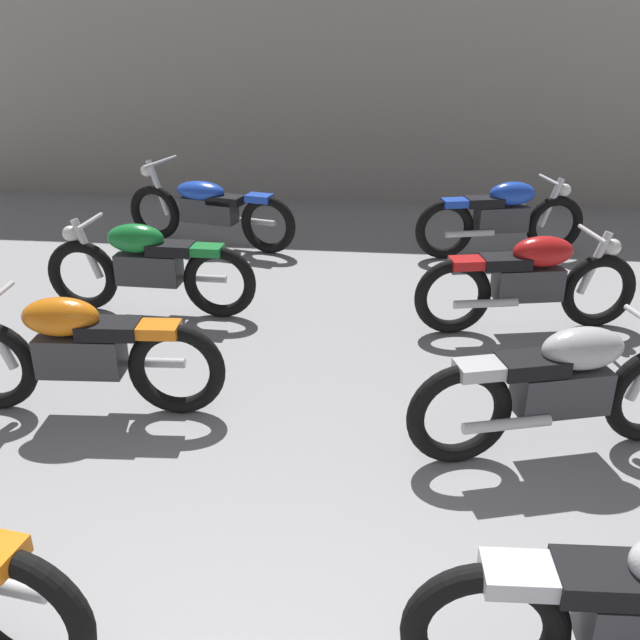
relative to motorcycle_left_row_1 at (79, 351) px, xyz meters
name	(u,v)px	position (x,y,z in m)	size (l,w,h in m)	color
back_wall	(364,71)	(1.59, 6.20, 1.34)	(13.24, 0.24, 3.60)	#9E998E
motorcycle_left_row_1	(79,351)	(0.00, 0.00, 0.00)	(1.97, 0.48, 0.88)	black
motorcycle_left_row_2	(148,266)	(-0.11, 1.72, 0.00)	(1.97, 0.48, 0.88)	black
motorcycle_left_row_3	(208,209)	(-0.07, 3.75, -0.01)	(2.13, 0.81, 0.97)	black
motorcycle_right_row_1	(563,387)	(3.17, -0.15, 0.00)	(1.92, 0.73, 0.88)	black
motorcycle_right_row_2	(529,280)	(3.26, 1.71, 0.00)	(1.95, 0.64, 0.88)	black
motorcycle_right_row_3	(502,216)	(3.30, 3.74, 0.00)	(1.94, 0.69, 0.88)	black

